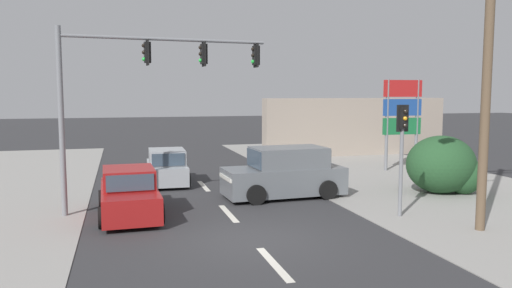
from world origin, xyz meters
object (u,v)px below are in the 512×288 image
Objects in this scene: sedan_receding_far at (129,194)px; suv_kerbside_parked at (285,174)px; traffic_signal_mast at (138,80)px; utility_pole_foreground_right at (486,30)px; pedestal_signal_right_kerb at (402,141)px; hatchback_oncoming_mid at (167,168)px; shopping_plaza_sign at (402,112)px.

suv_kerbside_parked is at bearing 14.27° from sedan_receding_far.
sedan_receding_far is (-0.38, -0.73, -3.65)m from traffic_signal_mast.
utility_pole_foreground_right is 2.96× the size of pedestal_signal_right_kerb.
sedan_receding_far reaches higher than hatchback_oncoming_mid.
suv_kerbside_parked is at bearing 123.59° from pedestal_signal_right_kerb.
utility_pole_foreground_right is 2.86× the size of hatchback_oncoming_mid.
hatchback_oncoming_mid is (1.30, 4.68, -3.65)m from traffic_signal_mast.
shopping_plaza_sign is 9.35m from suv_kerbside_parked.
utility_pole_foreground_right is 11.61m from sedan_receding_far.
pedestal_signal_right_kerb is 4.88m from suv_kerbside_parked.
suv_kerbside_parked is 1.26× the size of hatchback_oncoming_mid.
utility_pole_foreground_right is 13.52m from hatchback_oncoming_mid.
hatchback_oncoming_mid is (-11.86, -0.74, -2.28)m from shopping_plaza_sign.
suv_kerbside_parked is at bearing -148.98° from shopping_plaza_sign.
utility_pole_foreground_right reaches higher than hatchback_oncoming_mid.
traffic_signal_mast is at bearing 150.61° from utility_pole_foreground_right.
pedestal_signal_right_kerb is at bearing -121.52° from shopping_plaza_sign.
suv_kerbside_parked is (-7.80, -4.69, -2.10)m from shopping_plaza_sign.
utility_pole_foreground_right is 4.00m from pedestal_signal_right_kerb.
traffic_signal_mast is (-9.15, 5.16, -1.28)m from utility_pole_foreground_right.
pedestal_signal_right_kerb is 0.83× the size of sedan_receding_far.
suv_kerbside_parked is (5.36, 0.73, -3.47)m from traffic_signal_mast.
sedan_receding_far is at bearing -155.57° from shopping_plaza_sign.
traffic_signal_mast is 8.73m from pedestal_signal_right_kerb.
shopping_plaza_sign is at bearing 22.39° from traffic_signal_mast.
shopping_plaza_sign is (13.16, 5.42, -1.37)m from traffic_signal_mast.
suv_kerbside_parked reaches higher than hatchback_oncoming_mid.
hatchback_oncoming_mid is (-7.85, 9.84, -4.93)m from utility_pole_foreground_right.
shopping_plaza_sign is 12.10m from hatchback_oncoming_mid.
pedestal_signal_right_kerb reaches higher than suv_kerbside_parked.
suv_kerbside_parked is 1.08× the size of sedan_receding_far.
shopping_plaza_sign is at bearing 58.48° from pedestal_signal_right_kerb.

